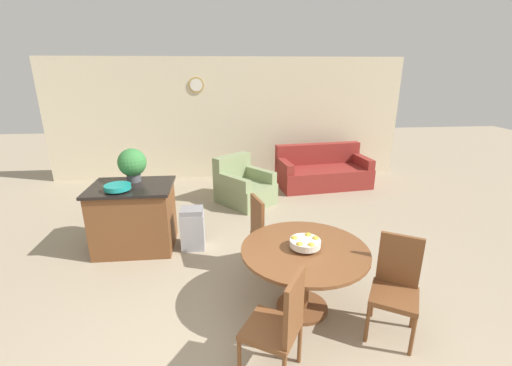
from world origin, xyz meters
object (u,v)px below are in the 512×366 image
object	(u,v)px
dining_chair_near_left	(280,323)
trash_bin	(193,228)
dining_table	(304,263)
fruit_bowl	(305,243)
kitchen_island	(134,217)
teal_bowl	(118,187)
couch	(322,172)
dining_chair_far_side	(265,231)
potted_plant	(132,164)
dining_chair_near_right	(396,283)
armchair	(243,188)

from	to	relation	value
dining_chair_near_left	trash_bin	bearing A→B (deg)	51.93
dining_table	fruit_bowl	size ratio (longest dim) A/B	4.17
kitchen_island	trash_bin	world-z (taller)	kitchen_island
teal_bowl	trash_bin	xyz separation A→B (m)	(0.91, 0.10, -0.69)
trash_bin	couch	bearing A→B (deg)	44.27
dining_chair_far_side	potted_plant	xyz separation A→B (m)	(-1.76, 0.91, 0.67)
kitchen_island	teal_bowl	size ratio (longest dim) A/B	3.29
dining_chair_far_side	fruit_bowl	size ratio (longest dim) A/B	3.14
dining_chair_far_side	fruit_bowl	bearing A→B (deg)	5.26
fruit_bowl	kitchen_island	bearing A→B (deg)	142.98
dining_chair_near_left	trash_bin	xyz separation A→B (m)	(-0.87, 2.25, -0.23)
dining_chair_near_left	dining_chair_far_side	world-z (taller)	same
dining_chair_far_side	kitchen_island	xyz separation A→B (m)	(-1.76, 0.72, -0.06)
trash_bin	teal_bowl	bearing A→B (deg)	-173.54
dining_chair_near_right	trash_bin	xyz separation A→B (m)	(-2.05, 1.83, -0.23)
trash_bin	couch	world-z (taller)	couch
trash_bin	armchair	xyz separation A→B (m)	(0.83, 1.70, -0.01)
potted_plant	couch	bearing A→B (deg)	33.49
dining_chair_near_left	dining_chair_near_right	bearing A→B (deg)	-39.77
dining_table	teal_bowl	world-z (taller)	teal_bowl
potted_plant	armchair	size ratio (longest dim) A/B	0.38
potted_plant	kitchen_island	bearing A→B (deg)	-92.15
dining_chair_near_left	dining_chair_near_right	world-z (taller)	same
trash_bin	dining_chair_near_right	bearing A→B (deg)	-41.74
dining_chair_near_right	teal_bowl	xyz separation A→B (m)	(-2.96, 1.72, 0.46)
dining_table	dining_chair_near_left	distance (m)	0.88
potted_plant	dining_chair_far_side	bearing A→B (deg)	-27.32
armchair	couch	bearing A→B (deg)	-14.59
teal_bowl	armchair	size ratio (longest dim) A/B	0.27
dining_table	trash_bin	size ratio (longest dim) A/B	2.13
dining_chair_far_side	potted_plant	bearing A→B (deg)	-131.67
potted_plant	trash_bin	xyz separation A→B (m)	(0.80, -0.29, -0.89)
dining_chair_near_left	dining_chair_far_side	distance (m)	1.63
dining_table	dining_chair_near_left	world-z (taller)	dining_chair_near_left
teal_bowl	trash_bin	size ratio (longest dim) A/B	0.55
teal_bowl	couch	bearing A→B (deg)	36.92
armchair	teal_bowl	bearing A→B (deg)	-173.67
dining_chair_near_right	kitchen_island	size ratio (longest dim) A/B	0.89
dining_chair_near_right	fruit_bowl	size ratio (longest dim) A/B	3.14
dining_chair_near_right	armchair	distance (m)	3.75
dining_chair_far_side	teal_bowl	xyz separation A→B (m)	(-1.87, 0.52, 0.46)
kitchen_island	armchair	distance (m)	2.29
dining_chair_near_left	armchair	bearing A→B (deg)	31.36
dining_chair_near_right	dining_chair_far_side	world-z (taller)	same
teal_bowl	dining_table	bearing A→B (deg)	-31.86
armchair	dining_chair_far_side	bearing A→B (deg)	-126.52
kitchen_island	couch	distance (m)	4.20
teal_bowl	trash_bin	world-z (taller)	teal_bowl
armchair	dining_chair_near_left	bearing A→B (deg)	-129.06
dining_table	trash_bin	world-z (taller)	dining_table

